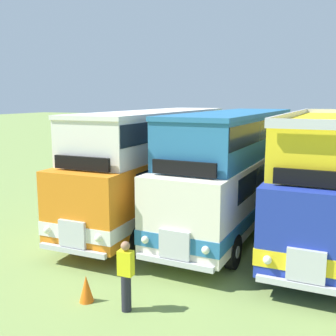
# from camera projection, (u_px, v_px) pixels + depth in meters

# --- Properties ---
(bus_first_in_row) EXTENTS (2.72, 11.43, 4.49)m
(bus_first_in_row) POSITION_uv_depth(u_px,v_px,m) (156.00, 160.00, 16.77)
(bus_first_in_row) COLOR orange
(bus_first_in_row) RESTS_ON ground
(bus_second_in_row) EXTENTS (3.06, 10.63, 4.49)m
(bus_second_in_row) POSITION_uv_depth(u_px,v_px,m) (233.00, 165.00, 15.44)
(bus_second_in_row) COLOR silver
(bus_second_in_row) RESTS_ON ground
(bus_third_in_row) EXTENTS (2.84, 10.80, 4.52)m
(bus_third_in_row) POSITION_uv_depth(u_px,v_px,m) (325.00, 174.00, 14.21)
(bus_third_in_row) COLOR #1E339E
(bus_third_in_row) RESTS_ON ground
(cone_near_end) EXTENTS (0.36, 0.36, 0.68)m
(cone_near_end) POSITION_uv_depth(u_px,v_px,m) (86.00, 289.00, 10.04)
(cone_near_end) COLOR orange
(cone_near_end) RESTS_ON ground
(marshal_person) EXTENTS (0.36, 0.24, 1.73)m
(marshal_person) POSITION_uv_depth(u_px,v_px,m) (126.00, 276.00, 9.52)
(marshal_person) COLOR #23232D
(marshal_person) RESTS_ON ground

